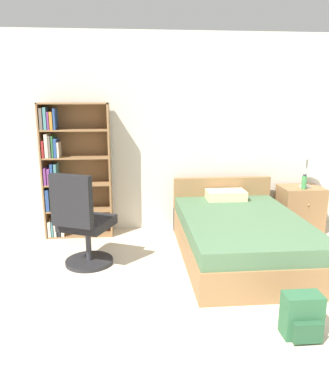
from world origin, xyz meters
The scene contains 8 objects.
wall_back centered at (0.00, 3.23, 1.30)m, with size 9.00×0.06×2.60m.
bookshelf centered at (-1.65, 3.00, 0.82)m, with size 0.86×0.30×1.71m.
bed centered at (0.36, 2.13, 0.25)m, with size 1.31×2.02×0.74m.
office_chair centered at (-1.37, 1.97, 0.48)m, with size 0.65×0.70×1.04m.
nightstand centered at (1.42, 2.91, 0.31)m, with size 0.55×0.47×0.61m.
table_lamp centered at (1.46, 2.90, 1.07)m, with size 0.24×0.24×0.57m.
water_bottle centered at (1.40, 2.80, 0.70)m, with size 0.07×0.07×0.19m.
backpack_green centered at (0.41, 0.60, 0.16)m, with size 0.28×0.22×0.34m.
Camera 1 is at (-0.84, -1.80, 1.74)m, focal length 35.00 mm.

